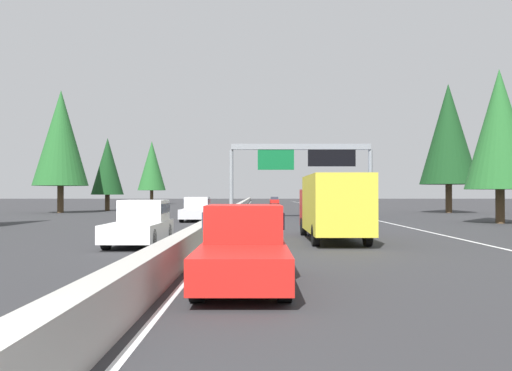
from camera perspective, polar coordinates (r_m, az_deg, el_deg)
ground_plane at (r=63.57m, az=-1.67°, el=-2.77°), size 320.00×320.00×0.00m
median_barrier at (r=83.55m, az=-1.44°, el=-2.00°), size 180.00×0.56×0.90m
shoulder_stripe_right at (r=74.15m, az=7.52°, el=-2.48°), size 160.00×0.16×0.01m
shoulder_stripe_median at (r=73.55m, az=-1.23°, el=-2.50°), size 160.00×0.16×0.01m
sign_gantry_overhead at (r=48.48m, az=4.91°, el=2.78°), size 0.50×12.68×6.53m
pickup_distant_b at (r=13.09m, az=-1.29°, el=-6.23°), size 5.60×2.00×1.86m
box_truck_mid_right at (r=25.09m, az=7.99°, el=-2.05°), size 8.50×2.40×2.95m
bus_distant_a at (r=51.50m, az=8.10°, el=-1.31°), size 11.50×2.55×3.10m
sedan_far_center at (r=111.83m, az=1.93°, el=-1.59°), size 4.40×1.80×1.47m
oncoming_near at (r=23.64m, az=-11.90°, el=-3.80°), size 5.60×2.00×1.86m
oncoming_far at (r=42.99m, az=-6.23°, el=-2.47°), size 5.60×2.00×1.86m
conifer_right_near at (r=43.08m, az=24.07°, el=5.38°), size 4.89×4.89×11.12m
conifer_right_mid at (r=64.79m, az=19.44°, el=5.08°), size 6.35×6.35×14.42m
conifer_left_near at (r=64.79m, az=-19.70°, el=4.69°), size 6.03×6.03×13.70m
conifer_left_mid at (r=70.72m, az=-15.24°, el=1.93°), size 4.01×4.01×9.10m
conifer_left_far at (r=111.53m, az=-10.82°, el=2.03°), size 5.57×5.57×12.66m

